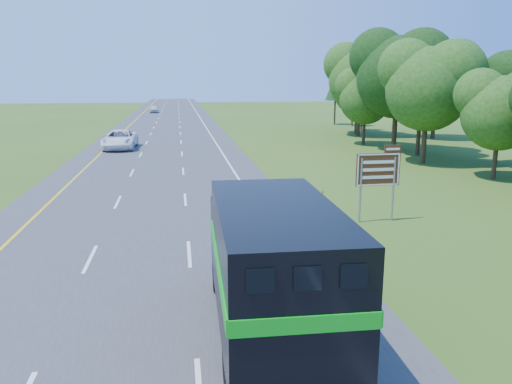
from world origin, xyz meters
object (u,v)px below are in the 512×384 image
far_car (154,109)px  exit_sign (379,172)px  white_suv (120,139)px  horse_truck (271,268)px

far_car → exit_sign: exit_sign is taller
exit_sign → white_suv: bearing=116.7°
horse_truck → far_car: 95.78m
white_suv → exit_sign: exit_sign is taller
white_suv → exit_sign: size_ratio=1.79×
exit_sign → horse_truck: bearing=-124.9°
white_suv → exit_sign: bearing=-61.4°
far_car → exit_sign: (13.96, -85.14, 1.57)m
white_suv → horse_truck: bearing=-77.6°
horse_truck → white_suv: horse_truck is taller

